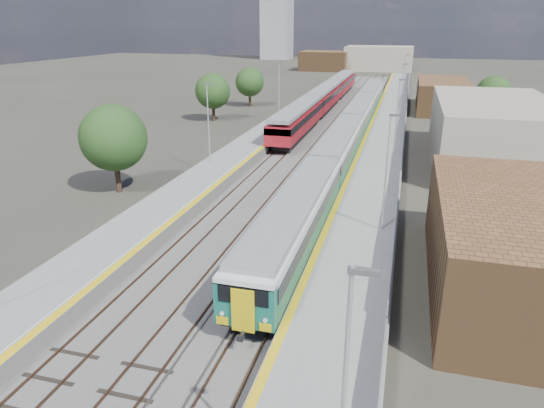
% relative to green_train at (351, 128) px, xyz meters
% --- Properties ---
extents(ground, '(320.00, 320.00, 0.00)m').
position_rel_green_train_xyz_m(ground, '(-1.50, 1.45, -2.19)').
color(ground, '#47443A').
rests_on(ground, ground).
extents(ballast_bed, '(10.50, 155.00, 0.06)m').
position_rel_green_train_xyz_m(ballast_bed, '(-3.75, 3.95, -2.16)').
color(ballast_bed, '#565451').
rests_on(ballast_bed, ground).
extents(tracks, '(8.96, 160.00, 0.17)m').
position_rel_green_train_xyz_m(tracks, '(-3.15, 5.63, -2.08)').
color(tracks, '#4C3323').
rests_on(tracks, ground).
extents(platform_right, '(4.70, 155.00, 8.52)m').
position_rel_green_train_xyz_m(platform_right, '(3.78, 3.94, -1.65)').
color(platform_right, slate).
rests_on(platform_right, ground).
extents(platform_left, '(4.30, 155.00, 8.52)m').
position_rel_green_train_xyz_m(platform_left, '(-10.55, 3.94, -1.67)').
color(platform_left, slate).
rests_on(platform_left, ground).
extents(buildings, '(72.00, 185.50, 40.00)m').
position_rel_green_train_xyz_m(buildings, '(-19.62, 90.05, 8.52)').
color(buildings, brown).
rests_on(buildings, ground).
extents(green_train, '(2.82, 78.62, 3.11)m').
position_rel_green_train_xyz_m(green_train, '(0.00, 0.00, 0.00)').
color(green_train, black).
rests_on(green_train, ground).
extents(red_train, '(3.02, 61.11, 3.81)m').
position_rel_green_train_xyz_m(red_train, '(-7.00, 23.34, 0.06)').
color(red_train, black).
rests_on(red_train, ground).
extents(tree_a, '(5.49, 5.49, 7.44)m').
position_rel_green_train_xyz_m(tree_a, '(-17.07, -21.87, 2.50)').
color(tree_a, '#382619').
rests_on(tree_a, ground).
extents(tree_b, '(5.07, 5.07, 6.87)m').
position_rel_green_train_xyz_m(tree_b, '(-21.31, 10.31, 2.13)').
color(tree_b, '#382619').
rests_on(tree_b, ground).
extents(tree_c, '(4.85, 4.85, 6.57)m').
position_rel_green_train_xyz_m(tree_c, '(-20.24, 24.36, 1.95)').
color(tree_c, '#382619').
rests_on(tree_c, ground).
extents(tree_d, '(4.90, 4.90, 6.64)m').
position_rel_green_train_xyz_m(tree_d, '(17.66, 19.53, 1.99)').
color(tree_d, '#382619').
rests_on(tree_d, ground).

